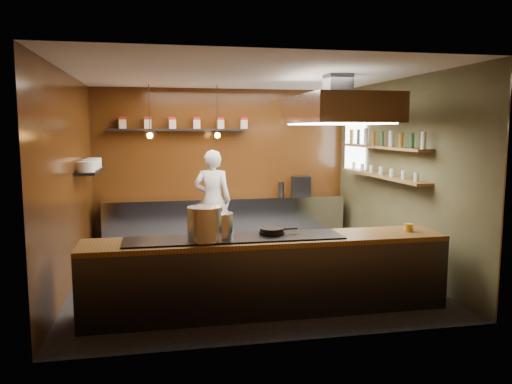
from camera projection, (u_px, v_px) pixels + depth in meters
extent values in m
plane|color=black|center=(245.00, 274.00, 7.68)|extent=(5.00, 5.00, 0.00)
plane|color=#3F1E0B|center=(223.00, 165.00, 9.92)|extent=(5.00, 0.00, 5.00)
plane|color=#3F1E0B|center=(70.00, 180.00, 7.00)|extent=(0.00, 5.00, 5.00)
plane|color=#414225|center=(398.00, 174.00, 7.97)|extent=(0.00, 5.00, 5.00)
plane|color=silver|center=(244.00, 75.00, 7.30)|extent=(5.00, 5.00, 0.00)
plane|color=white|center=(355.00, 145.00, 9.56)|extent=(0.00, 1.00, 1.00)
cube|color=silver|center=(226.00, 220.00, 9.73)|extent=(4.60, 0.65, 0.90)
cube|color=#38383D|center=(268.00, 277.00, 6.07)|extent=(4.40, 0.70, 0.86)
cube|color=brown|center=(268.00, 240.00, 6.01)|extent=(4.40, 0.72, 0.06)
cube|color=black|center=(235.00, 238.00, 5.93)|extent=(2.60, 0.55, 0.02)
cube|color=black|center=(177.00, 130.00, 9.52)|extent=(2.60, 0.26, 0.04)
cube|color=black|center=(90.00, 171.00, 8.00)|extent=(0.30, 1.40, 0.04)
cube|color=olive|center=(382.00, 147.00, 8.18)|extent=(0.26, 2.80, 0.04)
cube|color=olive|center=(381.00, 176.00, 8.24)|extent=(0.26, 2.80, 0.04)
cube|color=#38383D|center=(338.00, 85.00, 7.18)|extent=(0.35, 0.35, 0.30)
cube|color=silver|center=(337.00, 109.00, 7.22)|extent=(1.20, 2.00, 0.40)
cube|color=white|center=(337.00, 124.00, 7.25)|extent=(1.00, 1.80, 0.02)
cylinder|color=black|center=(149.00, 110.00, 8.74)|extent=(0.01, 0.01, 0.90)
sphere|color=orange|center=(150.00, 136.00, 8.79)|extent=(0.10, 0.10, 0.10)
cylinder|color=black|center=(217.00, 110.00, 8.97)|extent=(0.01, 0.01, 0.90)
sphere|color=orange|center=(217.00, 135.00, 9.03)|extent=(0.10, 0.10, 0.10)
cube|color=beige|center=(123.00, 124.00, 9.31)|extent=(0.13, 0.13, 0.17)
cube|color=maroon|center=(122.00, 118.00, 9.30)|extent=(0.13, 0.13, 0.05)
cube|color=beige|center=(148.00, 124.00, 9.40)|extent=(0.13, 0.13, 0.17)
cube|color=maroon|center=(148.00, 118.00, 9.39)|extent=(0.13, 0.13, 0.05)
cube|color=beige|center=(172.00, 124.00, 9.49)|extent=(0.13, 0.13, 0.17)
cube|color=maroon|center=(172.00, 118.00, 9.48)|extent=(0.13, 0.13, 0.05)
cube|color=beige|center=(197.00, 124.00, 9.58)|extent=(0.13, 0.13, 0.17)
cube|color=maroon|center=(197.00, 118.00, 9.57)|extent=(0.14, 0.13, 0.05)
cube|color=beige|center=(220.00, 124.00, 9.67)|extent=(0.13, 0.13, 0.17)
cube|color=maroon|center=(220.00, 119.00, 9.66)|extent=(0.14, 0.13, 0.05)
cube|color=beige|center=(244.00, 124.00, 9.76)|extent=(0.13, 0.13, 0.17)
cube|color=maroon|center=(244.00, 119.00, 9.75)|extent=(0.14, 0.13, 0.05)
cylinder|color=white|center=(86.00, 167.00, 7.55)|extent=(0.26, 0.26, 0.16)
cylinder|color=white|center=(90.00, 165.00, 7.99)|extent=(0.26, 0.26, 0.16)
cylinder|color=white|center=(94.00, 163.00, 8.43)|extent=(0.26, 0.26, 0.16)
cylinder|color=silver|center=(423.00, 140.00, 6.90)|extent=(0.06, 0.06, 0.24)
cylinder|color=#2D5933|center=(412.00, 140.00, 7.21)|extent=(0.06, 0.06, 0.24)
cylinder|color=#8C601E|center=(401.00, 139.00, 7.53)|extent=(0.06, 0.06, 0.24)
cylinder|color=silver|center=(391.00, 139.00, 7.85)|extent=(0.06, 0.06, 0.24)
cylinder|color=#2D5933|center=(382.00, 139.00, 8.16)|extent=(0.06, 0.06, 0.24)
cylinder|color=#8C601E|center=(374.00, 138.00, 8.48)|extent=(0.06, 0.06, 0.24)
cylinder|color=silver|center=(366.00, 138.00, 8.79)|extent=(0.06, 0.06, 0.24)
cylinder|color=#2D5933|center=(358.00, 138.00, 9.11)|extent=(0.06, 0.06, 0.24)
cylinder|color=#8C601E|center=(352.00, 137.00, 9.43)|extent=(0.06, 0.06, 0.24)
cylinder|color=silver|center=(416.00, 177.00, 7.11)|extent=(0.07, 0.07, 0.13)
cylinder|color=silver|center=(403.00, 175.00, 7.48)|extent=(0.07, 0.07, 0.13)
cylinder|color=silver|center=(392.00, 173.00, 7.85)|extent=(0.07, 0.07, 0.13)
cylinder|color=silver|center=(381.00, 171.00, 8.23)|extent=(0.07, 0.07, 0.13)
cylinder|color=silver|center=(371.00, 169.00, 8.60)|extent=(0.07, 0.07, 0.13)
cylinder|color=silver|center=(362.00, 167.00, 8.97)|extent=(0.07, 0.07, 0.13)
cylinder|color=silver|center=(354.00, 165.00, 9.35)|extent=(0.07, 0.07, 0.13)
cylinder|color=#B6B8BD|center=(205.00, 224.00, 5.73)|extent=(0.48, 0.48, 0.39)
cylinder|color=silver|center=(220.00, 226.00, 5.86)|extent=(0.33, 0.33, 0.30)
cylinder|color=silver|center=(213.00, 230.00, 5.93)|extent=(0.15, 0.15, 0.18)
cylinder|color=black|center=(272.00, 233.00, 6.09)|extent=(0.31, 0.31, 0.04)
cylinder|color=black|center=(272.00, 230.00, 6.09)|extent=(0.29, 0.29, 0.04)
cylinder|color=black|center=(290.00, 229.00, 6.15)|extent=(0.18, 0.04, 0.02)
cylinder|color=gold|center=(409.00, 227.00, 6.36)|extent=(0.13, 0.13, 0.10)
cube|color=black|center=(301.00, 186.00, 9.95)|extent=(0.45, 0.44, 0.38)
imported|color=white|center=(213.00, 200.00, 9.10)|extent=(0.76, 0.58, 1.84)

